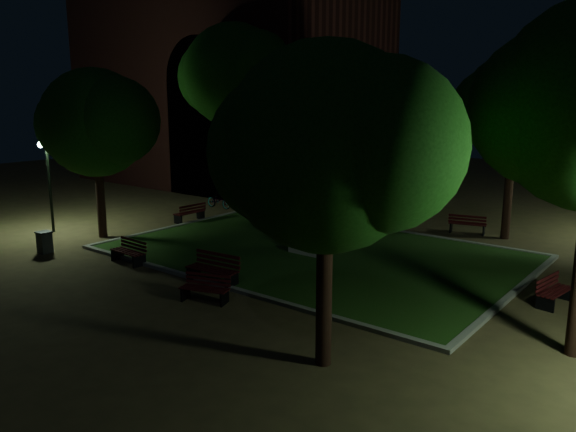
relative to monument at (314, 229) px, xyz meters
name	(u,v)px	position (x,y,z in m)	size (l,w,h in m)	color
ground	(281,265)	(0.00, -2.00, -0.96)	(80.00, 80.00, 0.00)	#493C23
lawn	(313,252)	(0.00, 0.00, -0.92)	(15.00, 10.00, 0.08)	#224714
lawn_kerb	(313,252)	(0.00, 0.00, -0.90)	(15.40, 10.40, 0.12)	slate
monument	(314,229)	(0.00, 0.00, 0.00)	(1.40, 1.40, 3.20)	gray
building_main	(228,76)	(-15.86, 11.79, 6.42)	(20.00, 12.00, 15.00)	#441C18
tree_west	(96,123)	(-8.62, -3.57, 3.96)	(5.56, 4.54, 7.19)	black
tree_north_er	(518,106)	(5.22, 6.98, 4.64)	(5.41, 4.42, 7.82)	black
tree_se	(330,148)	(5.68, -7.40, 3.97)	(5.52, 4.51, 7.18)	black
tree_nw	(236,75)	(-9.06, 5.38, 6.15)	(6.77, 5.52, 9.87)	black
tree_far_north	(384,107)	(-1.49, 8.01, 4.51)	(5.50, 4.49, 7.72)	black
lamppost_sw	(48,169)	(-11.29, -4.40, 1.91)	(1.18, 0.28, 4.04)	black
lamppost_nw	(251,151)	(-10.03, 7.59, 1.86)	(1.18, 0.28, 3.96)	black
bench_near_left	(214,270)	(-0.41, -4.99, -0.49)	(1.87, 0.79, 1.00)	black
bench_near_right	(205,289)	(0.55, -6.27, -0.57)	(1.56, 0.96, 0.81)	black
bench_west_near	(129,252)	(-4.54, -5.23, -0.55)	(1.58, 0.61, 0.86)	black
bench_left_side	(190,213)	(-8.01, 0.86, -0.54)	(0.62, 1.63, 0.89)	black
bench_right_side	(553,292)	(8.74, -0.14, -0.56)	(0.75, 1.58, 0.83)	black
bench_far_side	(467,225)	(3.52, 6.81, -0.54)	(1.69, 0.92, 0.88)	black
trash_bin	(45,242)	(-8.26, -6.46, -0.52)	(0.51, 0.51, 0.86)	black
bicycle	(219,200)	(-9.36, 4.17, -0.51)	(0.59, 1.70, 0.89)	black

